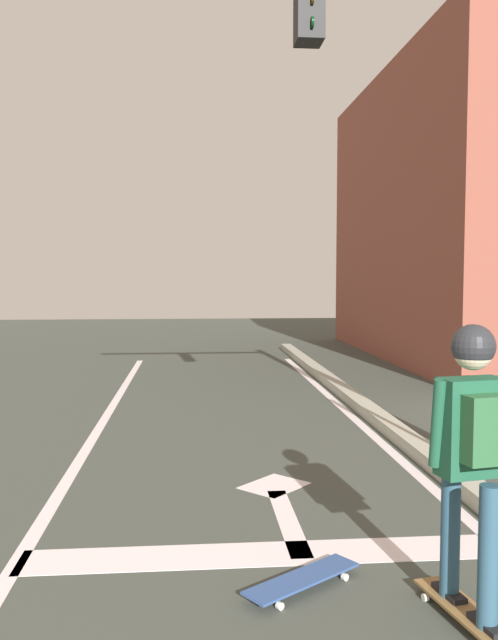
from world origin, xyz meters
The scene contains 9 objects.
lane_line_center centered at (-0.28, 6.00, 0.00)m, with size 0.12×20.00×0.01m, color silver.
lane_line_curbside centered at (3.04, 6.00, 0.00)m, with size 0.12×20.00×0.01m, color silver.
stop_bar centered at (1.46, 5.66, 0.00)m, with size 3.47×0.40×0.01m, color silver.
lane_arrow_stem centered at (1.63, 6.26, 0.00)m, with size 0.16×1.40×0.01m, color silver.
lane_arrow_head centered at (1.63, 7.11, 0.00)m, with size 0.56×0.44×0.01m, color silver.
skateboard centered at (2.40, 4.68, 0.06)m, with size 0.34×0.84×0.07m.
skater centered at (2.40, 4.66, 1.06)m, with size 0.44×0.60×1.58m.
spare_skateboard centered at (1.56, 5.15, 0.06)m, with size 0.79×0.64×0.07m.
traffic_signal_mast centered at (3.02, 7.16, 3.34)m, with size 4.01×0.34×4.85m.
Camera 1 is at (0.90, 1.31, 1.92)m, focal length 36.79 mm.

